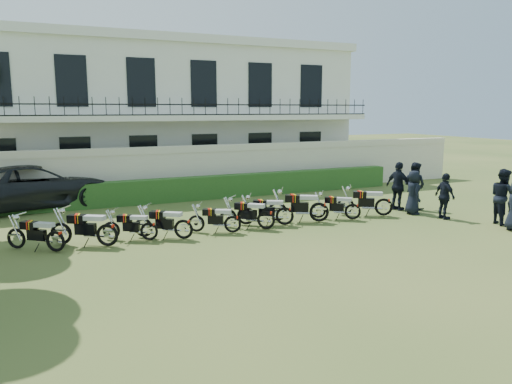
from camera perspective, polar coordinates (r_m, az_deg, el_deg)
ground at (r=15.30m, az=1.16°, el=-5.32°), size 100.00×100.00×0.00m
perimeter_wall at (r=22.43m, az=-7.81°, el=2.38°), size 30.00×0.35×2.30m
hedge at (r=22.08m, az=-4.68°, el=0.57°), size 18.00×0.60×1.00m
building at (r=28.02m, az=-11.55°, el=8.89°), size 20.40×9.60×7.40m
motorcycle_0 at (r=14.77m, az=-21.97°, el=-4.70°), size 1.50×1.23×1.01m
motorcycle_1 at (r=14.84m, az=-16.65°, el=-4.13°), size 1.79×1.18×1.12m
motorcycle_2 at (r=15.24m, az=-12.12°, el=-3.92°), size 1.52×0.95×0.94m
motorcycle_3 at (r=15.18m, az=-8.29°, el=-3.69°), size 1.58×1.17×1.03m
motorcycle_4 at (r=15.81m, az=-2.69°, el=-3.23°), size 1.52×0.94×0.94m
motorcycle_5 at (r=16.24m, az=1.16°, el=-2.71°), size 1.50×1.32×1.04m
motorcycle_6 at (r=16.84m, az=3.32°, el=-2.26°), size 1.74×1.02×1.05m
motorcycle_7 at (r=17.41m, az=7.25°, el=-1.76°), size 1.89×1.18×1.16m
motorcycle_8 at (r=17.99m, az=11.01°, el=-1.77°), size 1.49×1.14×0.98m
motorcycle_9 at (r=18.86m, az=14.42°, el=-1.20°), size 1.77×1.17×1.11m
suv at (r=21.56m, az=-24.07°, el=0.59°), size 6.80×4.03×1.77m
officer_1 at (r=18.94m, az=26.39°, el=-0.47°), size 0.98×1.11×1.92m
officer_2 at (r=19.01m, az=20.78°, el=-0.46°), size 0.52×1.01×1.66m
officer_3 at (r=19.57m, az=17.51°, el=-0.04°), size 0.74×0.92×1.64m
officer_4 at (r=20.53m, az=17.64°, el=0.69°), size 0.91×1.05×1.86m
officer_5 at (r=20.11m, az=15.98°, el=0.64°), size 0.68×1.18×1.89m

